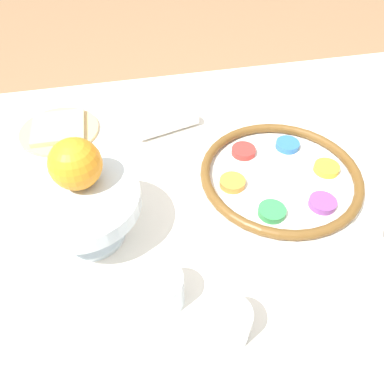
{
  "coord_description": "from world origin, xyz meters",
  "views": [
    {
      "loc": [
        0.15,
        0.51,
        1.29
      ],
      "look_at": [
        0.05,
        0.04,
        0.78
      ],
      "focal_mm": 35.0,
      "sensor_mm": 36.0,
      "label": 1
    }
  ],
  "objects_px": {
    "seder_plate": "(280,176)",
    "bread_plate": "(59,129)",
    "cup_near": "(163,290)",
    "cup_mid": "(228,324)",
    "fruit_stand": "(84,205)",
    "orange_fruit": "(75,164)",
    "napkin_roll": "(168,124)"
  },
  "relations": [
    {
      "from": "bread_plate",
      "to": "napkin_roll",
      "type": "xyz_separation_m",
      "value": [
        -0.25,
        0.05,
        0.01
      ]
    },
    {
      "from": "cup_near",
      "to": "orange_fruit",
      "type": "bearing_deg",
      "value": -59.95
    },
    {
      "from": "seder_plate",
      "to": "bread_plate",
      "type": "height_order",
      "value": "seder_plate"
    },
    {
      "from": "seder_plate",
      "to": "cup_near",
      "type": "relative_size",
      "value": 4.97
    },
    {
      "from": "cup_near",
      "to": "seder_plate",
      "type": "bearing_deg",
      "value": -142.06
    },
    {
      "from": "seder_plate",
      "to": "orange_fruit",
      "type": "relative_size",
      "value": 3.86
    },
    {
      "from": "cup_near",
      "to": "cup_mid",
      "type": "bearing_deg",
      "value": 139.05
    },
    {
      "from": "seder_plate",
      "to": "bread_plate",
      "type": "relative_size",
      "value": 1.79
    },
    {
      "from": "napkin_roll",
      "to": "cup_near",
      "type": "distance_m",
      "value": 0.44
    },
    {
      "from": "seder_plate",
      "to": "orange_fruit",
      "type": "height_order",
      "value": "orange_fruit"
    },
    {
      "from": "fruit_stand",
      "to": "cup_near",
      "type": "xyz_separation_m",
      "value": [
        -0.11,
        0.16,
        -0.05
      ]
    },
    {
      "from": "orange_fruit",
      "to": "cup_mid",
      "type": "bearing_deg",
      "value": 126.53
    },
    {
      "from": "seder_plate",
      "to": "bread_plate",
      "type": "distance_m",
      "value": 0.52
    },
    {
      "from": "fruit_stand",
      "to": "seder_plate",
      "type": "bearing_deg",
      "value": -171.2
    },
    {
      "from": "napkin_roll",
      "to": "cup_mid",
      "type": "relative_size",
      "value": 2.28
    },
    {
      "from": "napkin_roll",
      "to": "cup_mid",
      "type": "height_order",
      "value": "cup_mid"
    },
    {
      "from": "cup_near",
      "to": "cup_mid",
      "type": "height_order",
      "value": "same"
    },
    {
      "from": "bread_plate",
      "to": "orange_fruit",
      "type": "bearing_deg",
      "value": 103.31
    },
    {
      "from": "orange_fruit",
      "to": "bread_plate",
      "type": "distance_m",
      "value": 0.34
    },
    {
      "from": "cup_mid",
      "to": "seder_plate",
      "type": "bearing_deg",
      "value": -123.9
    },
    {
      "from": "fruit_stand",
      "to": "cup_near",
      "type": "relative_size",
      "value": 2.92
    },
    {
      "from": "seder_plate",
      "to": "cup_near",
      "type": "height_order",
      "value": "cup_near"
    },
    {
      "from": "napkin_roll",
      "to": "cup_mid",
      "type": "bearing_deg",
      "value": 90.52
    },
    {
      "from": "bread_plate",
      "to": "fruit_stand",
      "type": "bearing_deg",
      "value": 101.98
    },
    {
      "from": "bread_plate",
      "to": "cup_mid",
      "type": "bearing_deg",
      "value": 115.13
    },
    {
      "from": "napkin_roll",
      "to": "cup_near",
      "type": "bearing_deg",
      "value": 79.67
    },
    {
      "from": "fruit_stand",
      "to": "orange_fruit",
      "type": "height_order",
      "value": "orange_fruit"
    },
    {
      "from": "seder_plate",
      "to": "napkin_roll",
      "type": "bearing_deg",
      "value": -47.47
    },
    {
      "from": "fruit_stand",
      "to": "orange_fruit",
      "type": "relative_size",
      "value": 2.26
    },
    {
      "from": "orange_fruit",
      "to": "cup_near",
      "type": "distance_m",
      "value": 0.24
    },
    {
      "from": "bread_plate",
      "to": "napkin_roll",
      "type": "height_order",
      "value": "napkin_roll"
    },
    {
      "from": "orange_fruit",
      "to": "bread_plate",
      "type": "relative_size",
      "value": 0.46
    }
  ]
}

